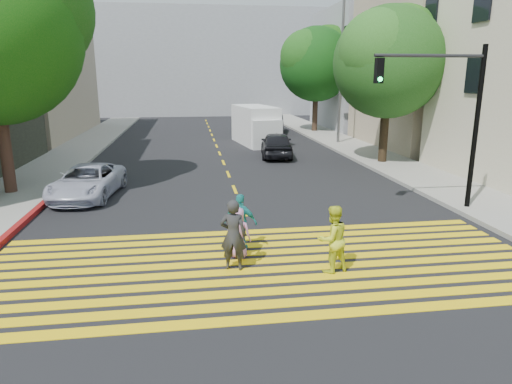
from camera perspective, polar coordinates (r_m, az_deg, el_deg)
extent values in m
plane|color=black|center=(10.02, 2.53, -12.03)|extent=(120.00, 120.00, 0.00)
cube|color=gray|center=(31.85, -20.59, 5.47)|extent=(3.00, 40.00, 0.15)
cube|color=gray|center=(26.28, 14.77, 4.23)|extent=(3.00, 60.00, 0.15)
cube|color=maroon|center=(16.29, -26.50, -2.79)|extent=(0.20, 8.00, 0.16)
cube|color=yellow|center=(8.98, 4.01, -15.33)|extent=(13.40, 0.35, 0.01)
cube|color=yellow|center=(9.45, 3.29, -13.71)|extent=(13.40, 0.35, 0.01)
cube|color=yellow|center=(9.93, 2.64, -12.25)|extent=(13.40, 0.35, 0.01)
cube|color=yellow|center=(10.41, 2.06, -10.91)|extent=(13.40, 0.35, 0.01)
cube|color=yellow|center=(10.91, 1.54, -9.70)|extent=(13.40, 0.35, 0.01)
cube|color=yellow|center=(11.40, 1.06, -8.59)|extent=(13.40, 0.35, 0.01)
cube|color=yellow|center=(11.91, 0.63, -7.58)|extent=(13.40, 0.35, 0.01)
cube|color=yellow|center=(12.41, 0.23, -6.65)|extent=(13.40, 0.35, 0.01)
cube|color=yellow|center=(12.92, -0.13, -5.78)|extent=(13.40, 0.35, 0.01)
cube|color=yellow|center=(13.44, -0.46, -4.99)|extent=(13.40, 0.35, 0.01)
cube|color=yellow|center=(15.56, -1.59, -2.29)|extent=(0.12, 1.40, 0.01)
cube|color=yellow|center=(18.44, -2.69, 0.34)|extent=(0.12, 1.40, 0.01)
cube|color=yellow|center=(21.35, -3.49, 2.25)|extent=(0.12, 1.40, 0.01)
cube|color=yellow|center=(24.29, -4.09, 3.70)|extent=(0.12, 1.40, 0.01)
cube|color=yellow|center=(27.24, -4.57, 4.84)|extent=(0.12, 1.40, 0.01)
cube|color=yellow|center=(30.19, -4.96, 5.76)|extent=(0.12, 1.40, 0.01)
cube|color=yellow|center=(33.16, -5.27, 6.51)|extent=(0.12, 1.40, 0.01)
cube|color=yellow|center=(36.13, -5.54, 7.14)|extent=(0.12, 1.40, 0.01)
cube|color=yellow|center=(39.11, -5.77, 7.67)|extent=(0.12, 1.40, 0.01)
cube|color=yellow|center=(42.09, -5.96, 8.13)|extent=(0.12, 1.40, 0.01)
cube|color=yellow|center=(45.07, -6.13, 8.52)|extent=(0.12, 1.40, 0.01)
cube|color=yellow|center=(48.05, -6.28, 8.87)|extent=(0.12, 1.40, 0.01)
cube|color=tan|center=(32.46, 23.46, 14.11)|extent=(10.00, 10.00, 10.00)
cube|color=gray|center=(42.27, 15.52, 14.51)|extent=(10.00, 10.00, 10.00)
cube|color=gray|center=(56.87, -6.81, 15.72)|extent=(30.00, 8.00, 12.00)
cylinder|color=#472922|center=(19.58, -28.78, 4.33)|extent=(0.55, 0.55, 3.31)
sphere|color=#0D510A|center=(19.79, -26.73, 19.73)|extent=(5.97, 5.97, 4.78)
cylinder|color=black|center=(24.49, 15.67, 6.73)|extent=(0.56, 0.56, 2.91)
sphere|color=#10420B|center=(24.31, 16.26, 15.27)|extent=(7.17, 7.17, 5.48)
sphere|color=#084908|center=(25.35, 17.65, 16.97)|extent=(5.38, 5.38, 4.11)
sphere|color=#224B15|center=(23.51, 15.05, 16.74)|extent=(5.02, 5.02, 3.83)
cylinder|color=#3C2C1C|center=(37.69, 7.37, 9.70)|extent=(0.51, 0.51, 3.05)
sphere|color=#09370F|center=(37.59, 7.56, 15.55)|extent=(7.00, 7.00, 5.80)
sphere|color=#0E360D|center=(38.45, 8.96, 16.77)|extent=(5.25, 5.25, 4.35)
sphere|color=black|center=(36.96, 6.31, 16.51)|extent=(4.90, 4.90, 4.06)
imported|color=#29292B|center=(10.66, -2.85, -5.39)|extent=(0.71, 0.56, 1.71)
imported|color=yellow|center=(10.70, 9.53, -5.82)|extent=(0.92, 0.81, 1.60)
imported|color=#D486BF|center=(11.43, -2.26, -5.12)|extent=(0.74, 0.62, 1.29)
imported|color=teal|center=(11.88, -1.93, -3.81)|extent=(0.96, 0.70, 1.51)
imported|color=#B5B7CC|center=(18.23, -20.33, 1.23)|extent=(2.52, 4.58, 1.21)
imported|color=black|center=(25.87, 2.58, 5.97)|extent=(2.25, 4.39, 1.43)
imported|color=gray|center=(39.31, -1.21, 8.66)|extent=(2.04, 4.32, 1.22)
imported|color=black|center=(37.52, 2.22, 8.55)|extent=(2.21, 4.54, 1.43)
cube|color=white|center=(31.07, -0.12, 8.38)|extent=(2.75, 5.27, 2.51)
cube|color=silver|center=(29.01, 1.16, 7.26)|extent=(2.07, 1.48, 1.81)
cylinder|color=black|center=(29.23, -0.60, 6.22)|extent=(0.36, 0.73, 0.70)
cylinder|color=black|center=(29.72, 2.40, 6.34)|extent=(0.36, 0.73, 0.70)
cylinder|color=black|center=(32.69, -2.41, 7.06)|extent=(0.36, 0.73, 0.70)
cylinder|color=black|center=(33.12, 0.30, 7.17)|extent=(0.36, 0.73, 0.70)
cylinder|color=black|center=(16.64, 25.76, 6.90)|extent=(0.16, 0.16, 5.42)
cylinder|color=#2C2C2E|center=(15.64, 20.96, 15.63)|extent=(3.61, 0.15, 0.11)
cube|color=black|center=(14.94, 15.13, 14.43)|extent=(0.24, 0.24, 0.76)
sphere|color=#12FF65|center=(14.83, 15.26, 13.45)|extent=(0.15, 0.15, 0.14)
cylinder|color=#5C5C5C|center=(31.08, 10.58, 14.66)|extent=(0.17, 0.17, 9.57)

